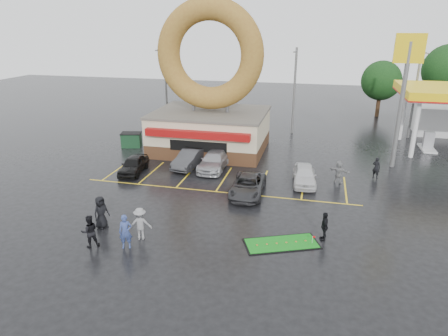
% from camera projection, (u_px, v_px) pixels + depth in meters
% --- Properties ---
extents(ground, '(120.00, 120.00, 0.00)m').
position_uv_depth(ground, '(202.00, 212.00, 25.29)').
color(ground, black).
rests_on(ground, ground).
extents(donut_shop, '(10.20, 8.70, 13.50)m').
position_uv_depth(donut_shop, '(210.00, 103.00, 36.28)').
color(donut_shop, '#472B19').
rests_on(donut_shop, ground).
extents(shell_sign, '(2.20, 0.36, 10.60)m').
position_uv_depth(shell_sign, '(405.00, 77.00, 30.88)').
color(shell_sign, slate).
rests_on(shell_sign, ground).
extents(streetlight_left, '(0.40, 2.21, 9.00)m').
position_uv_depth(streetlight_left, '(166.00, 86.00, 44.05)').
color(streetlight_left, slate).
rests_on(streetlight_left, ground).
extents(streetlight_mid, '(0.40, 2.21, 9.00)m').
position_uv_depth(streetlight_mid, '(294.00, 89.00, 41.89)').
color(streetlight_mid, slate).
rests_on(streetlight_mid, ground).
extents(streetlight_right, '(0.40, 2.21, 9.00)m').
position_uv_depth(streetlight_right, '(415.00, 92.00, 40.17)').
color(streetlight_right, slate).
rests_on(streetlight_right, ground).
extents(tree_far_d, '(4.90, 4.90, 7.00)m').
position_uv_depth(tree_far_d, '(381.00, 81.00, 49.91)').
color(tree_far_d, '#332114').
rests_on(tree_far_d, ground).
extents(car_black, '(2.04, 4.14, 1.36)m').
position_uv_depth(car_black, '(134.00, 165.00, 31.75)').
color(car_black, black).
rests_on(car_black, ground).
extents(car_dgrey, '(2.12, 4.56, 1.45)m').
position_uv_depth(car_dgrey, '(190.00, 158.00, 33.10)').
color(car_dgrey, '#323235').
rests_on(car_dgrey, ground).
extents(car_silver, '(2.01, 4.88, 1.41)m').
position_uv_depth(car_silver, '(214.00, 161.00, 32.65)').
color(car_silver, '#9D9DA2').
rests_on(car_silver, ground).
extents(car_grey, '(2.30, 4.78, 1.31)m').
position_uv_depth(car_grey, '(248.00, 185.00, 27.76)').
color(car_grey, '#2F2F32').
rests_on(car_grey, ground).
extents(car_white, '(2.00, 4.23, 1.40)m').
position_uv_depth(car_white, '(304.00, 175.00, 29.56)').
color(car_white, silver).
rests_on(car_white, ground).
extents(person_blue, '(0.80, 0.66, 1.89)m').
position_uv_depth(person_blue, '(126.00, 232.00, 21.00)').
color(person_blue, navy).
rests_on(person_blue, ground).
extents(person_blackjkt, '(1.12, 1.09, 1.82)m').
position_uv_depth(person_blackjkt, '(90.00, 231.00, 21.11)').
color(person_blackjkt, black).
rests_on(person_blackjkt, ground).
extents(person_hoodie, '(1.35, 1.01, 1.86)m').
position_uv_depth(person_hoodie, '(140.00, 224.00, 21.87)').
color(person_hoodie, gray).
rests_on(person_hoodie, ground).
extents(person_bystander, '(0.97, 1.13, 1.97)m').
position_uv_depth(person_bystander, '(101.00, 212.00, 23.08)').
color(person_bystander, black).
rests_on(person_bystander, ground).
extents(person_cameraman, '(0.54, 1.02, 1.66)m').
position_uv_depth(person_cameraman, '(324.00, 226.00, 21.81)').
color(person_cameraman, black).
rests_on(person_cameraman, ground).
extents(person_walker_near, '(1.68, 1.07, 1.73)m').
position_uv_depth(person_walker_near, '(339.00, 172.00, 29.69)').
color(person_walker_near, gray).
rests_on(person_walker_near, ground).
extents(person_walker_far, '(0.73, 0.66, 1.68)m').
position_uv_depth(person_walker_far, '(376.00, 168.00, 30.67)').
color(person_walker_far, black).
rests_on(person_walker_far, ground).
extents(dumpster, '(2.03, 1.58, 1.30)m').
position_uv_depth(dumpster, '(131.00, 140.00, 38.56)').
color(dumpster, '#173C22').
rests_on(dumpster, ground).
extents(putting_green, '(4.35, 3.15, 0.50)m').
position_uv_depth(putting_green, '(282.00, 244.00, 21.63)').
color(putting_green, black).
rests_on(putting_green, ground).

